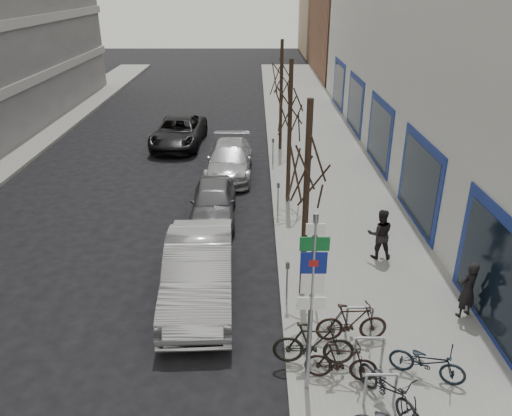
{
  "coord_description": "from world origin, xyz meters",
  "views": [
    {
      "loc": [
        1.31,
        -8.01,
        7.95
      ],
      "look_at": [
        1.34,
        5.07,
        2.0
      ],
      "focal_mm": 35.0,
      "sensor_mm": 36.0,
      "label": 1
    }
  ],
  "objects_px": {
    "tree_near": "(308,156)",
    "pedestrian_near": "(467,289)",
    "lane_car": "(179,132)",
    "tree_far": "(282,70)",
    "meter_front": "(287,279)",
    "bike_mid_curb": "(428,359)",
    "bike_far_inner": "(352,322)",
    "parked_car_mid": "(213,201)",
    "meter_mid": "(278,196)",
    "meter_back": "(273,149)",
    "highway_sign_pole": "(312,296)",
    "bike_rack": "(369,349)",
    "parked_car_back": "(230,160)",
    "tree_mid": "(290,99)",
    "parked_car_front": "(199,272)",
    "pedestrian_far": "(380,234)",
    "bike_mid_inner": "(314,343)",
    "bike_near_right": "(341,361)",
    "bike_near_left": "(388,384)"
  },
  "relations": [
    {
      "from": "tree_near",
      "to": "pedestrian_near",
      "type": "height_order",
      "value": "tree_near"
    },
    {
      "from": "lane_car",
      "to": "tree_far",
      "type": "bearing_deg",
      "value": -8.86
    },
    {
      "from": "meter_front",
      "to": "bike_mid_curb",
      "type": "bearing_deg",
      "value": -43.56
    },
    {
      "from": "bike_far_inner",
      "to": "pedestrian_near",
      "type": "relative_size",
      "value": 1.1
    },
    {
      "from": "parked_car_mid",
      "to": "meter_mid",
      "type": "bearing_deg",
      "value": -4.27
    },
    {
      "from": "bike_mid_curb",
      "to": "lane_car",
      "type": "bearing_deg",
      "value": 48.39
    },
    {
      "from": "tree_near",
      "to": "meter_back",
      "type": "distance_m",
      "value": 10.98
    },
    {
      "from": "highway_sign_pole",
      "to": "lane_car",
      "type": "xyz_separation_m",
      "value": [
        -5.1,
        17.61,
        -1.73
      ]
    },
    {
      "from": "bike_rack",
      "to": "bike_far_inner",
      "type": "distance_m",
      "value": 0.95
    },
    {
      "from": "parked_car_mid",
      "to": "parked_car_back",
      "type": "bearing_deg",
      "value": 83.66
    },
    {
      "from": "tree_near",
      "to": "tree_mid",
      "type": "distance_m",
      "value": 6.5
    },
    {
      "from": "parked_car_front",
      "to": "pedestrian_near",
      "type": "relative_size",
      "value": 3.26
    },
    {
      "from": "highway_sign_pole",
      "to": "tree_mid",
      "type": "relative_size",
      "value": 0.76
    },
    {
      "from": "tree_mid",
      "to": "pedestrian_near",
      "type": "xyz_separation_m",
      "value": [
        4.04,
        -7.51,
        -3.17
      ]
    },
    {
      "from": "bike_rack",
      "to": "lane_car",
      "type": "bearing_deg",
      "value": 110.93
    },
    {
      "from": "meter_front",
      "to": "tree_mid",
      "type": "bearing_deg",
      "value": 86.32
    },
    {
      "from": "pedestrian_far",
      "to": "bike_mid_inner",
      "type": "bearing_deg",
      "value": 64.95
    },
    {
      "from": "bike_near_right",
      "to": "parked_car_back",
      "type": "relative_size",
      "value": 0.32
    },
    {
      "from": "bike_near_left",
      "to": "parked_car_back",
      "type": "xyz_separation_m",
      "value": [
        -3.78,
        13.6,
        0.05
      ]
    },
    {
      "from": "bike_mid_inner",
      "to": "lane_car",
      "type": "distance_m",
      "value": 17.68
    },
    {
      "from": "bike_mid_inner",
      "to": "parked_car_front",
      "type": "bearing_deg",
      "value": 48.95
    },
    {
      "from": "lane_car",
      "to": "pedestrian_near",
      "type": "distance_m",
      "value": 17.76
    },
    {
      "from": "tree_near",
      "to": "pedestrian_near",
      "type": "distance_m",
      "value": 5.23
    },
    {
      "from": "tree_near",
      "to": "bike_far_inner",
      "type": "bearing_deg",
      "value": -63.59
    },
    {
      "from": "pedestrian_near",
      "to": "pedestrian_far",
      "type": "relative_size",
      "value": 0.96
    },
    {
      "from": "meter_front",
      "to": "parked_car_mid",
      "type": "bearing_deg",
      "value": 112.72
    },
    {
      "from": "meter_back",
      "to": "bike_near_left",
      "type": "height_order",
      "value": "meter_back"
    },
    {
      "from": "tree_mid",
      "to": "parked_car_mid",
      "type": "distance_m",
      "value": 4.64
    },
    {
      "from": "tree_far",
      "to": "meter_front",
      "type": "distance_m",
      "value": 13.88
    },
    {
      "from": "meter_front",
      "to": "bike_mid_curb",
      "type": "xyz_separation_m",
      "value": [
        2.84,
        -2.7,
        -0.28
      ]
    },
    {
      "from": "parked_car_back",
      "to": "lane_car",
      "type": "bearing_deg",
      "value": 123.99
    },
    {
      "from": "highway_sign_pole",
      "to": "meter_mid",
      "type": "distance_m",
      "value": 8.65
    },
    {
      "from": "bike_rack",
      "to": "parked_car_mid",
      "type": "distance_m",
      "value": 8.95
    },
    {
      "from": "meter_front",
      "to": "pedestrian_far",
      "type": "xyz_separation_m",
      "value": [
        2.97,
        2.46,
        0.05
      ]
    },
    {
      "from": "meter_front",
      "to": "bike_mid_inner",
      "type": "bearing_deg",
      "value": -78.74
    },
    {
      "from": "bike_near_right",
      "to": "parked_car_front",
      "type": "distance_m",
      "value": 4.66
    },
    {
      "from": "tree_mid",
      "to": "highway_sign_pole",
      "type": "bearing_deg",
      "value": -91.14
    },
    {
      "from": "tree_mid",
      "to": "pedestrian_near",
      "type": "distance_m",
      "value": 9.1
    },
    {
      "from": "parked_car_back",
      "to": "pedestrian_near",
      "type": "bearing_deg",
      "value": -57.74
    },
    {
      "from": "parked_car_mid",
      "to": "tree_near",
      "type": "bearing_deg",
      "value": -62.85
    },
    {
      "from": "meter_mid",
      "to": "pedestrian_near",
      "type": "relative_size",
      "value": 0.81
    },
    {
      "from": "bike_far_inner",
      "to": "tree_mid",
      "type": "bearing_deg",
      "value": 4.26
    },
    {
      "from": "meter_back",
      "to": "meter_front",
      "type": "bearing_deg",
      "value": -90.0
    },
    {
      "from": "meter_back",
      "to": "bike_far_inner",
      "type": "distance_m",
      "value": 12.56
    },
    {
      "from": "highway_sign_pole",
      "to": "parked_car_back",
      "type": "xyz_separation_m",
      "value": [
        -2.22,
        13.16,
        -1.75
      ]
    },
    {
      "from": "meter_mid",
      "to": "meter_back",
      "type": "relative_size",
      "value": 1.0
    },
    {
      "from": "meter_front",
      "to": "lane_car",
      "type": "xyz_separation_m",
      "value": [
        -4.85,
        14.6,
        -0.18
      ]
    },
    {
      "from": "parked_car_front",
      "to": "parked_car_back",
      "type": "distance_m",
      "value": 9.67
    },
    {
      "from": "meter_front",
      "to": "parked_car_front",
      "type": "distance_m",
      "value": 2.4
    },
    {
      "from": "bike_rack",
      "to": "lane_car",
      "type": "xyz_separation_m",
      "value": [
        -6.5,
        17.0,
        0.07
      ]
    }
  ]
}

